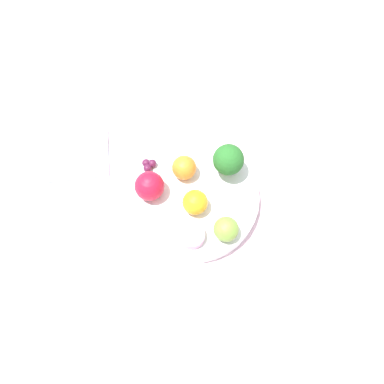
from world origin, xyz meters
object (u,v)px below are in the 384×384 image
Objects in this scene: orange_back at (184,168)px; napkin at (76,155)px; apple_red at (226,229)px; grape_cluster at (149,165)px; bowl at (192,197)px; small_cup at (191,236)px; apple_green at (149,186)px; orange_front at (195,202)px; broccoli at (228,160)px.

orange_back is 0.28× the size of napkin.
apple_red reaches higher than grape_cluster.
bowl is 5.46× the size of orange_back.
small_cup reaches higher than bowl.
apple_green is 0.33× the size of napkin.
bowl is at bearing 102.12° from apple_green.
apple_red is 0.07m from small_cup.
orange_front reaches higher than small_cup.
orange_back is at bearing -133.68° from apple_red.
broccoli is 1.34× the size of apple_green.
bowl is 0.11m from grape_cluster.
apple_green is 0.09m from orange_front.
napkin is at bearing -89.05° from orange_back.
apple_red is 0.96× the size of orange_back.
orange_front is (0.03, 0.01, 0.04)m from bowl.
broccoli is 1.64× the size of apple_red.
orange_front is at bearing 84.72° from apple_green.
apple_green is at bearing -42.38° from orange_back.
small_cup is (0.15, -0.03, -0.03)m from broccoli.
grape_cluster is at bearing -118.59° from apple_red.
grape_cluster is at bearing -118.76° from orange_front.
napkin is (-0.10, -0.35, -0.05)m from apple_red.
apple_green reaches higher than orange_back.
orange_back reaches higher than grape_cluster.
apple_green reaches higher than grape_cluster.
broccoli is at bearing 108.55° from orange_back.
orange_back reaches higher than bowl.
napkin is (-0.06, -0.28, -0.05)m from orange_front.
small_cup is (0.13, 0.05, -0.01)m from orange_back.
broccoli is 0.10m from orange_front.
orange_back is at bearing -149.07° from orange_front.
small_cup is (0.02, -0.06, -0.01)m from apple_red.
apple_red is 0.81× the size of apple_green.
orange_back is (-0.10, -0.11, 0.00)m from apple_red.
grape_cluster is 0.17m from small_cup.
orange_front is at bearing -118.30° from apple_red.
small_cup is (0.09, 0.02, 0.02)m from bowl.
broccoli is at bearing 141.33° from bowl.
apple_red is at bearing 46.32° from orange_back.
bowl is 5.69× the size of apple_red.
apple_red is at bearing 52.44° from bowl.
orange_back reaches higher than small_cup.
small_cup is at bearing 8.36° from orange_front.
broccoli reaches higher than apple_red.
apple_green reaches higher than napkin.
broccoli is 2.54× the size of grape_cluster.
broccoli is 0.16m from small_cup.
orange_front is (0.01, 0.09, -0.00)m from apple_green.
apple_red is at bearing 61.41° from grape_cluster.
bowl is 3.47× the size of broccoli.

